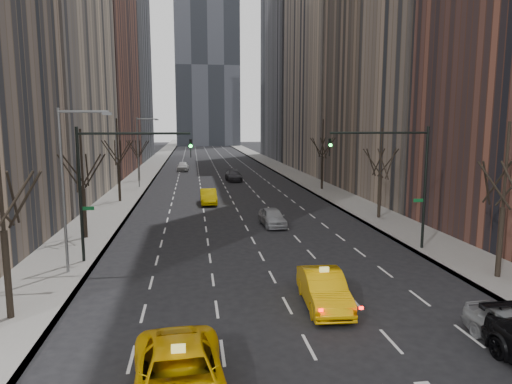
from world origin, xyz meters
name	(u,v)px	position (x,y,z in m)	size (l,w,h in m)	color
ground	(309,347)	(0.00, 0.00, 0.00)	(400.00, 400.00, 0.00)	black
sidewalk_left	(149,169)	(-12.25, 70.00, 0.07)	(4.50, 320.00, 0.15)	slate
sidewalk_right	(279,167)	(12.25, 70.00, 0.07)	(4.50, 320.00, 0.15)	slate
bld_left_far	(85,41)	(-21.50, 66.00, 22.00)	(14.00, 28.00, 44.00)	brown
bld_left_deep	(114,28)	(-21.50, 96.00, 30.00)	(14.00, 30.00, 60.00)	#5C5C61
bld_right_far	(339,27)	(21.50, 64.00, 25.00)	(14.00, 28.00, 50.00)	tan
bld_right_deep	(299,37)	(21.50, 95.00, 29.00)	(14.00, 30.00, 58.00)	#5C5C61
tree_lw_a	(4,232)	(-12.00, 4.00, 3.88)	(3.36, 3.50, 8.28)	black
tree_lw_b	(83,189)	(-12.00, 18.00, 3.72)	(3.36, 3.50, 7.82)	black
tree_lw_c	(118,165)	(-12.00, 34.00, 4.04)	(3.36, 3.50, 8.74)	black
tree_lw_d	(138,157)	(-12.00, 52.00, 3.56)	(3.36, 3.50, 7.36)	black
tree_rw_a	(503,209)	(12.00, 6.00, 3.88)	(3.36, 3.50, 8.28)	black
tree_rw_b	(380,177)	(12.00, 22.00, 3.72)	(3.36, 3.50, 7.82)	black
tree_rw_c	(322,158)	(12.00, 40.00, 4.04)	(3.36, 3.50, 8.74)	black
traffic_mast_left	(109,172)	(-9.11, 12.00, 5.49)	(6.69, 0.39, 8.00)	black
traffic_mast_right	(401,168)	(9.11, 12.00, 5.49)	(6.69, 0.39, 8.00)	black
streetlight_near	(69,174)	(-10.84, 10.00, 5.62)	(2.83, 0.22, 9.00)	slate
streetlight_far	(141,145)	(-10.84, 45.00, 5.62)	(2.83, 0.22, 9.00)	slate
taxi_suv	(180,379)	(-4.71, -2.96, 0.84)	(2.79, 6.04, 1.68)	#EEB505
taxi_sedan	(324,289)	(1.63, 3.67, 0.82)	(1.74, 5.00, 1.65)	#DB9C04
silver_sedan_ahead	(272,217)	(2.19, 20.47, 0.74)	(1.76, 4.37, 1.49)	#97999E
far_taxi	(208,197)	(-2.65, 31.75, 0.78)	(1.64, 4.71, 1.55)	#D9B404
far_suv_grey	(234,176)	(1.72, 50.92, 0.77)	(2.14, 5.27, 1.53)	#323137
far_car_white	(183,166)	(-5.95, 66.41, 0.84)	(1.97, 4.91, 1.67)	silver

